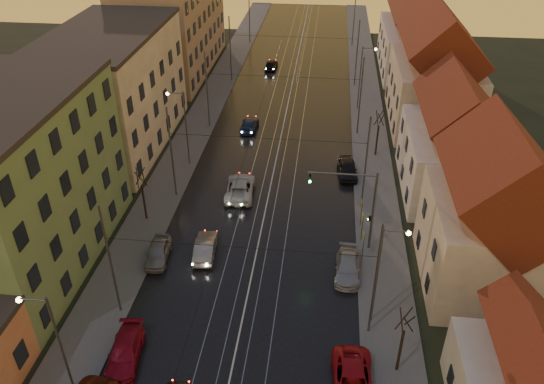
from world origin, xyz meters
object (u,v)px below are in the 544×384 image
(parked_right_0, at_px, (353,382))
(parked_right_1, at_px, (348,267))
(driving_car_1, at_px, (205,247))
(driving_car_3, at_px, (249,125))
(street_lamp_3, at_px, (363,72))
(parked_left_3, at_px, (158,252))
(street_lamp_0, at_px, (54,340))
(traffic_light_mast, at_px, (361,201))
(parked_right_2, at_px, (347,169))
(driving_car_4, at_px, (271,64))
(street_lamp_2, at_px, (183,121))
(street_lamp_1, at_px, (383,267))
(parked_left_2, at_px, (125,352))
(driving_car_2, at_px, (240,187))

(parked_right_0, xyz_separation_m, parked_right_1, (-0.16, 10.49, -0.07))
(driving_car_1, bearing_deg, driving_car_3, -95.42)
(street_lamp_3, bearing_deg, parked_left_3, -118.25)
(street_lamp_0, relative_size, traffic_light_mast, 1.11)
(parked_right_2, bearing_deg, driving_car_4, 104.88)
(parked_right_0, bearing_deg, street_lamp_3, 86.14)
(street_lamp_2, relative_size, driving_car_4, 1.98)
(traffic_light_mast, height_order, driving_car_3, traffic_light_mast)
(driving_car_1, bearing_deg, parked_right_0, 129.57)
(street_lamp_1, relative_size, parked_right_2, 1.79)
(parked_left_2, height_order, parked_left_3, parked_left_3)
(driving_car_4, distance_m, parked_right_2, 31.89)
(street_lamp_1, bearing_deg, parked_right_1, 111.44)
(parked_right_0, relative_size, parked_right_2, 1.18)
(street_lamp_1, xyz_separation_m, driving_car_3, (-12.94, 28.76, -4.25))
(driving_car_3, relative_size, parked_right_0, 0.83)
(street_lamp_0, height_order, driving_car_4, street_lamp_0)
(street_lamp_3, relative_size, parked_left_3, 1.96)
(street_lamp_0, distance_m, driving_car_2, 24.16)
(street_lamp_3, bearing_deg, driving_car_4, 133.18)
(street_lamp_3, bearing_deg, street_lamp_1, -90.00)
(parked_left_3, bearing_deg, street_lamp_1, -21.90)
(driving_car_4, bearing_deg, street_lamp_2, 82.10)
(parked_left_2, distance_m, parked_right_0, 14.23)
(street_lamp_2, relative_size, driving_car_3, 1.83)
(street_lamp_1, height_order, parked_left_3, street_lamp_1)
(street_lamp_0, relative_size, parked_right_1, 1.76)
(driving_car_1, xyz_separation_m, parked_left_3, (-3.59, -0.96, -0.02))
(street_lamp_1, xyz_separation_m, street_lamp_3, (0.00, 36.00, 0.00))
(traffic_light_mast, relative_size, driving_car_3, 1.65)
(traffic_light_mast, relative_size, parked_left_2, 1.56)
(street_lamp_1, bearing_deg, street_lamp_2, 132.32)
(driving_car_3, height_order, parked_right_1, parked_right_1)
(driving_car_3, height_order, driving_car_4, driving_car_4)
(street_lamp_3, bearing_deg, street_lamp_0, -112.48)
(driving_car_4, relative_size, parked_left_2, 0.88)
(driving_car_3, height_order, parked_left_3, parked_left_3)
(street_lamp_2, height_order, traffic_light_mast, street_lamp_2)
(street_lamp_3, bearing_deg, parked_right_1, -93.41)
(street_lamp_2, distance_m, parked_right_0, 30.86)
(parked_right_0, bearing_deg, street_lamp_2, 121.15)
(driving_car_2, xyz_separation_m, parked_left_3, (-4.92, -10.02, -0.07))
(traffic_light_mast, bearing_deg, street_lamp_3, 87.73)
(driving_car_2, bearing_deg, traffic_light_mast, 143.21)
(driving_car_1, xyz_separation_m, driving_car_4, (0.43, 43.66, -0.03))
(parked_left_2, bearing_deg, street_lamp_3, 62.48)
(street_lamp_0, bearing_deg, street_lamp_3, 67.52)
(parked_left_2, xyz_separation_m, parked_right_0, (14.21, -0.77, 0.06))
(driving_car_2, height_order, parked_left_2, driving_car_2)
(parked_left_2, bearing_deg, parked_right_0, -9.38)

